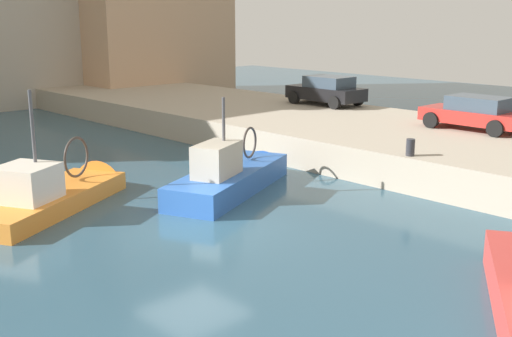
{
  "coord_description": "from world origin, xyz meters",
  "views": [
    {
      "loc": [
        -9.96,
        -12.95,
        5.62
      ],
      "look_at": [
        2.56,
        0.17,
        1.2
      ],
      "focal_mm": 44.38,
      "sensor_mm": 36.0,
      "label": 1
    }
  ],
  "objects_px": {
    "parked_car_red": "(475,113)",
    "fishing_boat_orange": "(56,201)",
    "parked_car_black": "(327,90)",
    "fishing_boat_blue": "(233,185)",
    "mooring_bollard_mid": "(410,147)"
  },
  "relations": [
    {
      "from": "fishing_boat_orange",
      "to": "mooring_bollard_mid",
      "type": "relative_size",
      "value": 12.04
    },
    {
      "from": "parked_car_red",
      "to": "fishing_boat_orange",
      "type": "bearing_deg",
      "value": 159.72
    },
    {
      "from": "fishing_boat_orange",
      "to": "parked_car_red",
      "type": "xyz_separation_m",
      "value": [
        14.94,
        -5.52,
        1.73
      ]
    },
    {
      "from": "fishing_boat_blue",
      "to": "mooring_bollard_mid",
      "type": "bearing_deg",
      "value": -46.28
    },
    {
      "from": "mooring_bollard_mid",
      "to": "fishing_boat_orange",
      "type": "bearing_deg",
      "value": 144.66
    },
    {
      "from": "fishing_boat_blue",
      "to": "mooring_bollard_mid",
      "type": "height_order",
      "value": "fishing_boat_blue"
    },
    {
      "from": "fishing_boat_blue",
      "to": "parked_car_black",
      "type": "distance_m",
      "value": 12.5
    },
    {
      "from": "fishing_boat_orange",
      "to": "fishing_boat_blue",
      "type": "bearing_deg",
      "value": -24.19
    },
    {
      "from": "parked_car_black",
      "to": "mooring_bollard_mid",
      "type": "height_order",
      "value": "parked_car_black"
    },
    {
      "from": "fishing_boat_orange",
      "to": "parked_car_black",
      "type": "distance_m",
      "value": 16.63
    },
    {
      "from": "fishing_boat_blue",
      "to": "parked_car_black",
      "type": "bearing_deg",
      "value": 26.04
    },
    {
      "from": "fishing_boat_blue",
      "to": "parked_car_red",
      "type": "bearing_deg",
      "value": -18.16
    },
    {
      "from": "fishing_boat_blue",
      "to": "parked_car_black",
      "type": "xyz_separation_m",
      "value": [
        11.11,
        5.43,
        1.8
      ]
    },
    {
      "from": "mooring_bollard_mid",
      "to": "parked_car_red",
      "type": "bearing_deg",
      "value": 8.78
    },
    {
      "from": "parked_car_red",
      "to": "parked_car_black",
      "type": "relative_size",
      "value": 1.0
    }
  ]
}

